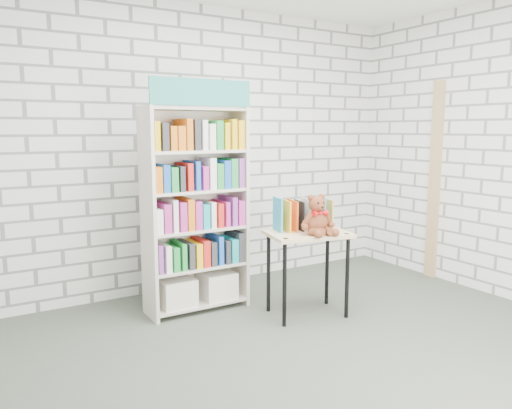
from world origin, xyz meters
TOP-DOWN VIEW (x-y plane):
  - ground at (0.00, 0.00)m, footprint 4.50×4.50m
  - room_shell at (0.00, 0.00)m, footprint 4.52×4.02m
  - bookshelf at (-0.39, 1.36)m, footprint 0.89×0.35m
  - display_table at (0.37, 0.73)m, footprint 0.76×0.60m
  - table_books at (0.39, 0.84)m, footprint 0.51×0.30m
  - teddy_bear at (0.39, 0.62)m, footprint 0.31×0.29m
  - door_trim at (2.23, 0.95)m, footprint 0.05×0.12m

SIDE VIEW (x-z plane):
  - ground at x=0.00m, z-range 0.00..0.00m
  - display_table at x=0.37m, z-range 0.26..0.99m
  - teddy_bear at x=0.39m, z-range 0.70..1.03m
  - table_books at x=0.39m, z-range 0.73..1.01m
  - bookshelf at x=-0.39m, z-range -0.09..1.92m
  - door_trim at x=2.23m, z-range 0.00..2.10m
  - room_shell at x=0.00m, z-range 0.38..3.19m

